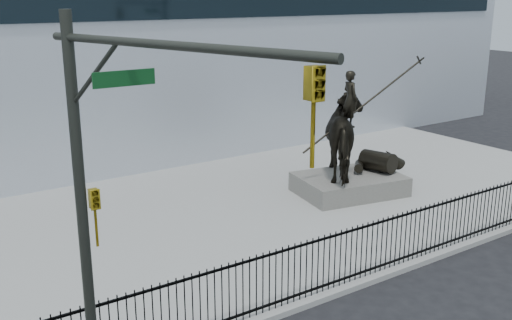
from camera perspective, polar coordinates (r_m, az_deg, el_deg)
ground at (r=14.99m, az=12.31°, el=-13.56°), size 120.00×120.00×0.00m
plaza at (r=19.88m, az=-2.48°, el=-5.42°), size 30.00×12.00×0.15m
building at (r=30.50m, az=-15.86°, el=9.98°), size 44.00×14.00×9.00m
picket_fence at (r=15.36m, az=9.09°, el=-8.86°), size 22.10×0.10×1.50m
statue_plinth at (r=22.04m, az=8.87°, el=-2.30°), size 4.08×3.16×0.69m
equestrian_statue at (r=21.60m, az=9.23°, el=2.24°), size 4.64×3.32×3.99m
traffic_signal_left at (r=9.25m, az=-13.21°, el=-5.00°), size 1.52×4.84×7.00m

